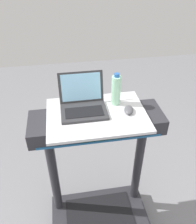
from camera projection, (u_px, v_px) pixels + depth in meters
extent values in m
cylinder|color=#28282D|center=(54.00, 175.00, 1.82)|extent=(0.07, 0.07, 0.84)
cylinder|color=#28282D|center=(138.00, 164.00, 1.91)|extent=(0.07, 0.07, 0.84)
cube|color=#28282D|center=(97.00, 123.00, 1.58)|extent=(0.90, 0.28, 0.11)
cube|color=#0C3F19|center=(100.00, 137.00, 1.47)|extent=(0.24, 0.01, 0.06)
cube|color=#1E598C|center=(100.00, 142.00, 1.50)|extent=(0.81, 0.00, 0.02)
cube|color=silver|center=(97.00, 115.00, 1.54)|extent=(0.65, 0.46, 0.02)
cube|color=#2D2D30|center=(84.00, 112.00, 1.54)|extent=(0.30, 0.21, 0.02)
cube|color=black|center=(84.00, 112.00, 1.52)|extent=(0.25, 0.12, 0.00)
cube|color=#2D2D30|center=(81.00, 87.00, 1.58)|extent=(0.30, 0.07, 0.20)
cube|color=#8CCCF2|center=(81.00, 87.00, 1.58)|extent=(0.26, 0.05, 0.18)
ellipsoid|color=#4C4C51|center=(129.00, 110.00, 1.54)|extent=(0.08, 0.11, 0.03)
cylinder|color=#9EDBB2|center=(116.00, 91.00, 1.57)|extent=(0.06, 0.06, 0.21)
cylinder|color=#2659A5|center=(117.00, 75.00, 1.51)|extent=(0.04, 0.04, 0.02)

